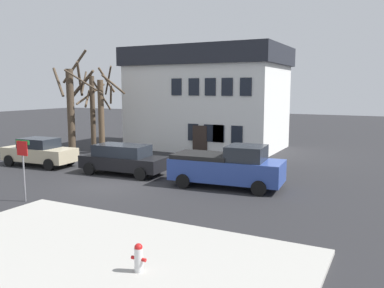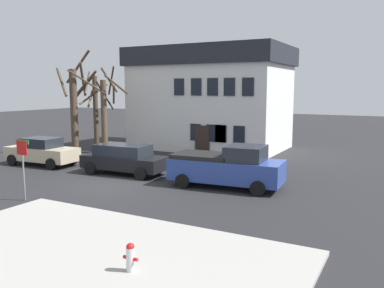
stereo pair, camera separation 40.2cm
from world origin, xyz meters
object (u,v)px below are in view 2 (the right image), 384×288
object	(u,v)px
tree_bare_near	(75,105)
tree_bare_mid	(96,109)
car_black_wagon	(124,159)
fire_hydrant	(130,257)
pickup_truck_blue	(227,167)
building_main	(210,98)
tree_bare_far	(104,111)
street_sign_pole	(23,158)
car_beige_sedan	(42,151)
bicycle_leaning	(121,154)

from	to	relation	value
tree_bare_near	tree_bare_mid	world-z (taller)	tree_bare_near
car_black_wagon	fire_hydrant	xyz separation A→B (m)	(7.69, -9.67, -0.36)
pickup_truck_blue	building_main	bearing A→B (deg)	119.22
tree_bare_far	pickup_truck_blue	distance (m)	13.00
building_main	tree_bare_far	distance (m)	8.35
street_sign_pole	pickup_truck_blue	bearing A→B (deg)	43.23
car_beige_sedan	tree_bare_near	bearing A→B (deg)	108.35
tree_bare_near	building_main	bearing A→B (deg)	43.84
fire_hydrant	tree_bare_mid	bearing A→B (deg)	133.66
tree_bare_mid	tree_bare_far	bearing A→B (deg)	-4.41
building_main	fire_hydrant	distance (m)	22.64
tree_bare_far	street_sign_pole	bearing A→B (deg)	-65.21
building_main	tree_bare_near	distance (m)	10.27
fire_hydrant	bicycle_leaning	distance (m)	17.20
building_main	fire_hydrant	bearing A→B (deg)	-69.48
tree_bare_mid	tree_bare_far	xyz separation A→B (m)	(0.78, -0.06, -0.15)
pickup_truck_blue	fire_hydrant	size ratio (longest dim) A/B	7.46
tree_bare_far	fire_hydrant	distance (m)	19.98
tree_bare_far	car_black_wagon	xyz separation A→B (m)	(5.61, -5.03, -2.19)
car_black_wagon	tree_bare_mid	bearing A→B (deg)	141.49
tree_bare_mid	bicycle_leaning	bearing A→B (deg)	-22.61
tree_bare_mid	fire_hydrant	size ratio (longest dim) A/B	8.52
tree_bare_far	fire_hydrant	world-z (taller)	tree_bare_far
building_main	car_black_wagon	distance (m)	11.70
tree_bare_near	tree_bare_mid	size ratio (longest dim) A/B	1.19
tree_bare_near	car_black_wagon	distance (m)	9.04
tree_bare_mid	car_black_wagon	world-z (taller)	tree_bare_mid
tree_bare_mid	bicycle_leaning	xyz separation A→B (m)	(3.28, -1.37, -2.84)
car_black_wagon	bicycle_leaning	xyz separation A→B (m)	(-3.11, 3.72, -0.49)
fire_hydrant	street_sign_pole	bearing A→B (deg)	157.02
car_beige_sedan	tree_bare_mid	bearing A→B (deg)	93.44
tree_bare_mid	car_beige_sedan	size ratio (longest dim) A/B	1.34
car_black_wagon	fire_hydrant	bearing A→B (deg)	-51.51
bicycle_leaning	fire_hydrant	bearing A→B (deg)	-51.11
pickup_truck_blue	street_sign_pole	xyz separation A→B (m)	(-6.59, -6.20, 0.83)
bicycle_leaning	pickup_truck_blue	bearing A→B (deg)	-22.02
car_beige_sedan	bicycle_leaning	size ratio (longest dim) A/B	2.87
building_main	car_black_wagon	xyz separation A→B (m)	(0.15, -11.28, -3.10)
tree_bare_far	car_black_wagon	world-z (taller)	tree_bare_far
fire_hydrant	street_sign_pole	xyz separation A→B (m)	(-8.10, 3.43, 1.32)
building_main	car_beige_sedan	world-z (taller)	building_main
tree_bare_near	street_sign_pole	world-z (taller)	tree_bare_near
tree_bare_far	pickup_truck_blue	world-z (taller)	tree_bare_far
pickup_truck_blue	fire_hydrant	xyz separation A→B (m)	(1.51, -9.63, -0.49)
bicycle_leaning	tree_bare_mid	bearing A→B (deg)	157.39
tree_bare_near	pickup_truck_blue	xyz separation A→B (m)	(13.74, -4.21, -2.55)
building_main	tree_bare_far	bearing A→B (deg)	-131.11
tree_bare_near	bicycle_leaning	bearing A→B (deg)	-5.84
building_main	tree_bare_mid	bearing A→B (deg)	-135.20
tree_bare_mid	street_sign_pole	bearing A→B (deg)	-62.15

